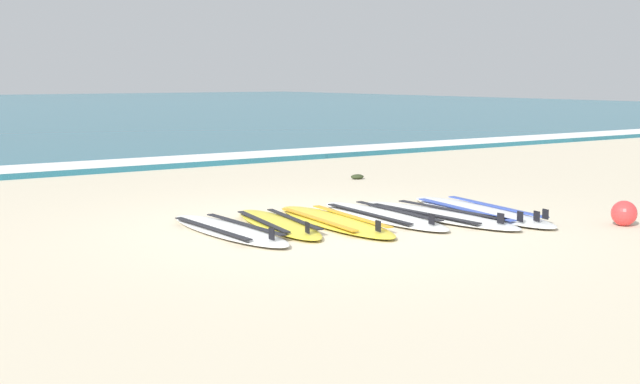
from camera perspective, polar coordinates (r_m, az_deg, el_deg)
The scene contains 10 objects.
ground_plane at distance 8.72m, azimuth 0.93°, elevation -2.53°, with size 80.00×80.00×0.00m, color beige.
wave_foam_strip at distance 14.75m, azimuth -14.41°, elevation 1.76°, with size 80.00×1.19×0.11m, color white.
surfboard_0 at distance 8.48m, azimuth -6.41°, elevation -2.63°, with size 0.60×2.17×0.18m.
surfboard_1 at distance 8.79m, azimuth -2.94°, elevation -2.21°, with size 0.81×2.05×0.18m.
surfboard_2 at distance 8.95m, azimuth 0.98°, elevation -2.03°, with size 0.79×2.33×0.18m.
surfboard_3 at distance 9.32m, azimuth 4.37°, elevation -1.64°, with size 0.68×2.28×0.18m.
surfboard_4 at distance 9.44m, azimuth 8.13°, elevation -1.57°, with size 0.71×2.43×0.18m.
surfboard_5 at distance 9.79m, azimuth 11.03°, elevation -1.30°, with size 0.96×2.59×0.18m.
beach_ball at distance 9.42m, azimuth 20.38°, elevation -1.40°, with size 0.28×0.28×0.28m, color red.
seaweed_clump_near_shoreline at distance 12.91m, azimuth 2.61°, elevation 1.07°, with size 0.22×0.17×0.08m, color #2D381E.
Camera 1 is at (-4.92, -7.02, 1.59)m, focal length 46.03 mm.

